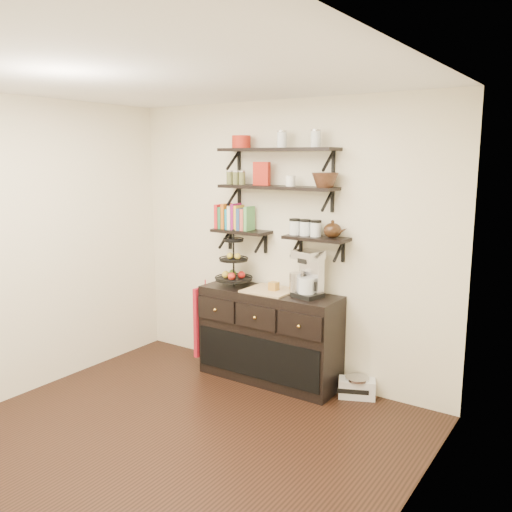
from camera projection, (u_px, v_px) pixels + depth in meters
The scene contains 23 objects.
floor at pixel (164, 447), 4.10m from camera, with size 3.50×3.50×0.00m, color black.
ceiling at pixel (151, 76), 3.61m from camera, with size 3.50×3.50×0.02m, color white.
back_wall at pixel (284, 242), 5.29m from camera, with size 3.50×0.02×2.70m, color #F3EACE.
left_wall at pixel (14, 250), 4.82m from camera, with size 0.02×3.50×2.70m, color #F3EACE.
right_wall at pixel (396, 312), 2.90m from camera, with size 0.02×3.50×2.70m, color #F3EACE.
shelf_top at pixel (277, 150), 5.02m from camera, with size 1.20×0.27×0.23m.
shelf_mid at pixel (277, 188), 5.09m from camera, with size 1.20×0.27×0.23m.
shelf_low_left at pixel (242, 232), 5.41m from camera, with size 0.60×0.25×0.23m.
shelf_low_right at pixel (317, 239), 4.95m from camera, with size 0.60×0.25×0.23m.
cookbooks at pixel (234, 218), 5.43m from camera, with size 0.36×0.15×0.26m.
glass_canisters at pixel (305, 229), 5.00m from camera, with size 0.32×0.10×0.13m.
sideboard at pixel (269, 336), 5.27m from camera, with size 1.40×0.50×0.92m.
fruit_stand at pixel (234, 267), 5.38m from camera, with size 0.37×0.37×0.54m.
candle at pixel (274, 286), 5.15m from camera, with size 0.08×0.08×0.08m, color #A77326.
coffee_maker at pixel (309, 275), 4.95m from camera, with size 0.28×0.28×0.43m.
thermal_carafe at pixel (295, 284), 4.99m from camera, with size 0.11×0.11×0.22m, color silver.
apron at pixel (204, 320), 5.57m from camera, with size 0.04×0.31×0.72m, color #A51122.
radio at pixel (357, 387), 4.94m from camera, with size 0.37×0.29×0.20m.
recipe_box at pixel (262, 174), 5.15m from camera, with size 0.16×0.06×0.22m, color #A52012.
walnut_bowl at pixel (325, 180), 4.79m from camera, with size 0.24×0.24×0.13m, color black, non-canonical shape.
ramekins at pixel (291, 181), 4.99m from camera, with size 0.09×0.09×0.10m, color white.
teapot at pixel (332, 229), 4.84m from camera, with size 0.22×0.16×0.16m, color black, non-canonical shape.
red_pot at pixel (241, 142), 5.23m from camera, with size 0.18×0.18×0.12m, color #A52012.
Camera 1 is at (2.68, -2.75, 2.17)m, focal length 38.00 mm.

